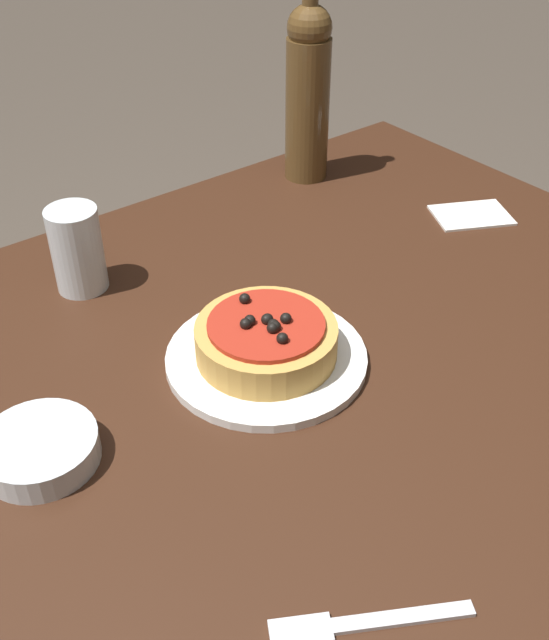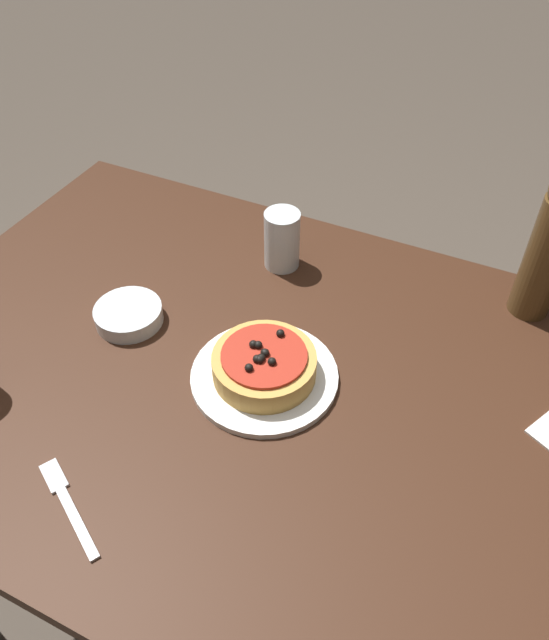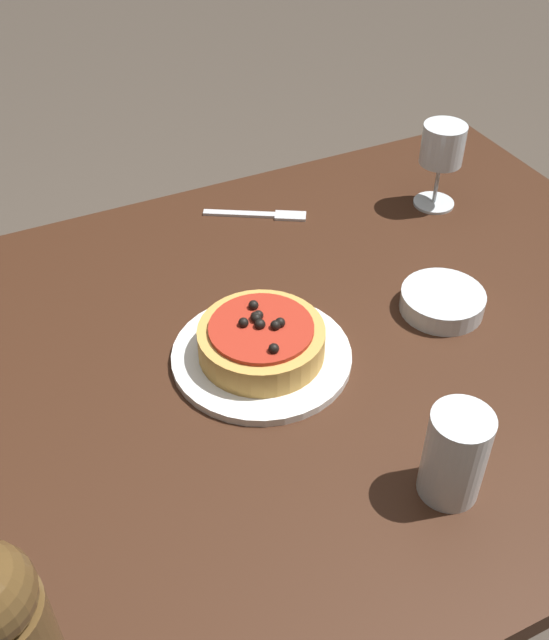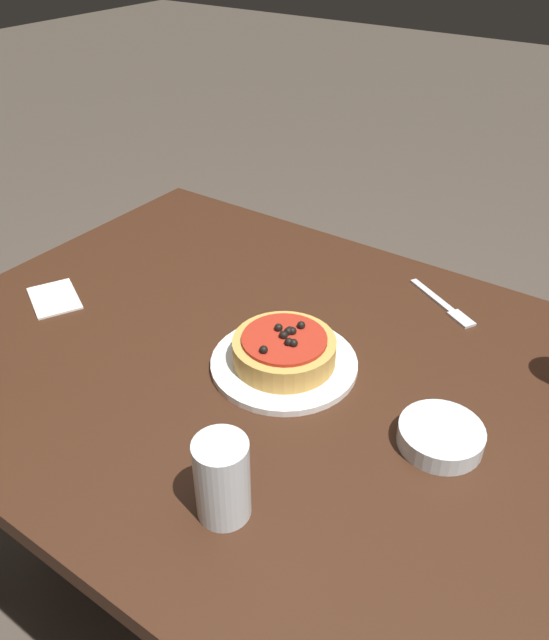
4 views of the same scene
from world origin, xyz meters
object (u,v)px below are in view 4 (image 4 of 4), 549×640
object	(u,v)px
dining_table	(291,410)
fork	(444,305)
pizza	(285,348)
side_bowl	(441,436)
water_cup	(222,479)
dinner_plate	(285,362)

from	to	relation	value
dining_table	fork	xyz separation A→B (m)	(0.14, 0.33, 0.10)
pizza	fork	xyz separation A→B (m)	(0.15, 0.32, -0.03)
pizza	fork	world-z (taller)	pizza
side_bowl	pizza	bearing A→B (deg)	175.77
water_cup	fork	distance (m)	0.62
pizza	side_bowl	distance (m)	0.29
water_cup	side_bowl	size ratio (longest dim) A/B	0.98
dining_table	fork	distance (m)	0.37
pizza	dinner_plate	bearing A→B (deg)	-179.00
dinner_plate	side_bowl	bearing A→B (deg)	-4.22
water_cup	fork	world-z (taller)	water_cup
dining_table	dinner_plate	bearing A→B (deg)	169.41
pizza	fork	size ratio (longest dim) A/B	1.04
pizza	fork	bearing A→B (deg)	64.94
dinner_plate	pizza	size ratio (longest dim) A/B	1.43
dinner_plate	water_cup	xyz separation A→B (m)	(0.10, -0.29, 0.05)
dining_table	water_cup	bearing A→B (deg)	-73.25
dining_table	fork	size ratio (longest dim) A/B	8.13
dining_table	side_bowl	bearing A→B (deg)	-3.84
pizza	dining_table	bearing A→B (deg)	-10.62
dinner_plate	fork	bearing A→B (deg)	64.93
pizza	water_cup	xyz separation A→B (m)	(0.10, -0.29, 0.02)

